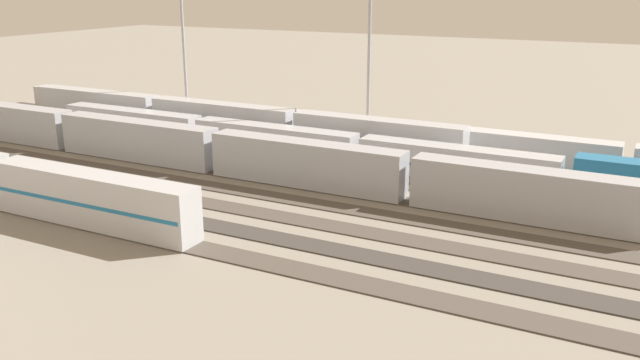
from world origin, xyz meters
name	(u,v)px	position (x,y,z in m)	size (l,w,h in m)	color
ground_plane	(288,183)	(0.00, 0.00, 0.00)	(400.00, 400.00, 0.00)	gray
track_bed_0	(360,145)	(0.00, -20.00, 0.06)	(140.00, 2.80, 0.12)	#3D3833
track_bed_1	(345,153)	(0.00, -15.00, 0.06)	(140.00, 2.80, 0.12)	#3D3833
track_bed_2	(328,162)	(0.00, -10.00, 0.06)	(140.00, 2.80, 0.12)	#4C443D
track_bed_3	(309,172)	(0.00, -5.00, 0.06)	(140.00, 2.80, 0.12)	#3D3833
track_bed_4	(288,183)	(0.00, 0.00, 0.06)	(140.00, 2.80, 0.12)	#4C443D
track_bed_5	(264,195)	(0.00, 5.00, 0.06)	(140.00, 2.80, 0.12)	#4C443D
track_bed_6	(238,209)	(0.00, 10.00, 0.06)	(140.00, 2.80, 0.12)	#4C443D
track_bed_7	(207,224)	(0.00, 15.00, 0.06)	(140.00, 2.80, 0.12)	#3D3833
track_bed_8	(173,242)	(0.00, 20.00, 0.06)	(140.00, 2.80, 0.12)	#4C443D
train_on_track_8	(4,182)	(21.35, 20.00, 2.61)	(47.20, 3.06, 5.00)	#B7BABF
train_on_track_2	(343,149)	(-2.13, -10.00, 2.07)	(90.60, 3.06, 4.40)	#1E6B9E
train_on_track_1	(222,120)	(19.62, -15.00, 2.62)	(71.40, 3.00, 5.00)	#B7BABF
train_on_track_0	(343,130)	(2.59, -20.00, 2.02)	(119.80, 3.00, 3.80)	silver
train_on_track_4	(216,151)	(9.77, 0.00, 2.62)	(95.60, 3.00, 5.00)	#A8AAB2
light_mast_0	(370,2)	(0.54, -23.67, 19.06)	(2.80, 0.70, 30.40)	#9EA0A5
light_mast_2	(181,0)	(32.11, -22.92, 18.95)	(2.80, 0.70, 30.18)	#9EA0A5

